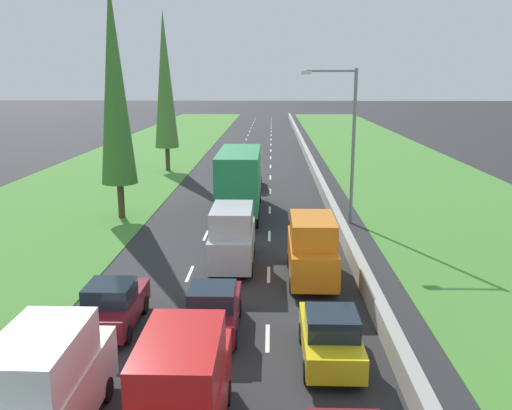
{
  "coord_description": "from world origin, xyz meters",
  "views": [
    {
      "loc": [
        1.84,
        -1.58,
        8.45
      ],
      "look_at": [
        0.86,
        32.34,
        0.49
      ],
      "focal_mm": 38.05,
      "sensor_mm": 36.0,
      "label": 1
    }
  ],
  "objects_px": {
    "street_light_mast": "(348,135)",
    "black_sedan_centre_lane": "(250,177)",
    "maroon_hatchback_centre_lane": "(213,309)",
    "red_van_centre_lane": "(183,390)",
    "maroon_hatchback_left_lane": "(113,305)",
    "green_box_truck_centre_lane": "(240,181)",
    "poplar_tree_second": "(114,84)",
    "silver_van_centre_lane": "(232,236)",
    "white_van_left_lane": "(46,386)",
    "poplar_tree_third": "(165,80)",
    "orange_van_right_lane": "(312,249)",
    "yellow_hatchback_right_lane": "(330,336)"
  },
  "relations": [
    {
      "from": "maroon_hatchback_centre_lane",
      "to": "street_light_mast",
      "type": "relative_size",
      "value": 0.43
    },
    {
      "from": "silver_van_centre_lane",
      "to": "orange_van_right_lane",
      "type": "bearing_deg",
      "value": -26.72
    },
    {
      "from": "orange_van_right_lane",
      "to": "silver_van_centre_lane",
      "type": "bearing_deg",
      "value": 153.28
    },
    {
      "from": "street_light_mast",
      "to": "black_sedan_centre_lane",
      "type": "bearing_deg",
      "value": 119.8
    },
    {
      "from": "silver_van_centre_lane",
      "to": "maroon_hatchback_left_lane",
      "type": "distance_m",
      "value": 7.52
    },
    {
      "from": "black_sedan_centre_lane",
      "to": "poplar_tree_third",
      "type": "height_order",
      "value": "poplar_tree_third"
    },
    {
      "from": "red_van_centre_lane",
      "to": "silver_van_centre_lane",
      "type": "height_order",
      "value": "same"
    },
    {
      "from": "white_van_left_lane",
      "to": "maroon_hatchback_left_lane",
      "type": "relative_size",
      "value": 1.26
    },
    {
      "from": "silver_van_centre_lane",
      "to": "street_light_mast",
      "type": "relative_size",
      "value": 0.54
    },
    {
      "from": "poplar_tree_third",
      "to": "maroon_hatchback_left_lane",
      "type": "bearing_deg",
      "value": -82.58
    },
    {
      "from": "green_box_truck_centre_lane",
      "to": "maroon_hatchback_left_lane",
      "type": "xyz_separation_m",
      "value": [
        -3.48,
        -16.12,
        -1.35
      ]
    },
    {
      "from": "orange_van_right_lane",
      "to": "maroon_hatchback_left_lane",
      "type": "height_order",
      "value": "orange_van_right_lane"
    },
    {
      "from": "yellow_hatchback_right_lane",
      "to": "white_van_left_lane",
      "type": "distance_m",
      "value": 8.07
    },
    {
      "from": "maroon_hatchback_left_lane",
      "to": "red_van_centre_lane",
      "type": "bearing_deg",
      "value": -60.46
    },
    {
      "from": "white_van_left_lane",
      "to": "orange_van_right_lane",
      "type": "distance_m",
      "value": 12.79
    },
    {
      "from": "black_sedan_centre_lane",
      "to": "yellow_hatchback_right_lane",
      "type": "bearing_deg",
      "value": -82.57
    },
    {
      "from": "green_box_truck_centre_lane",
      "to": "silver_van_centre_lane",
      "type": "bearing_deg",
      "value": -88.88
    },
    {
      "from": "green_box_truck_centre_lane",
      "to": "poplar_tree_third",
      "type": "distance_m",
      "value": 19.25
    },
    {
      "from": "silver_van_centre_lane",
      "to": "yellow_hatchback_right_lane",
      "type": "height_order",
      "value": "silver_van_centre_lane"
    },
    {
      "from": "maroon_hatchback_left_lane",
      "to": "poplar_tree_second",
      "type": "relative_size",
      "value": 0.28
    },
    {
      "from": "white_van_left_lane",
      "to": "street_light_mast",
      "type": "distance_m",
      "value": 22.76
    },
    {
      "from": "white_van_left_lane",
      "to": "street_light_mast",
      "type": "relative_size",
      "value": 0.54
    },
    {
      "from": "black_sedan_centre_lane",
      "to": "orange_van_right_lane",
      "type": "relative_size",
      "value": 0.92
    },
    {
      "from": "white_van_left_lane",
      "to": "maroon_hatchback_left_lane",
      "type": "bearing_deg",
      "value": 91.58
    },
    {
      "from": "maroon_hatchback_left_lane",
      "to": "poplar_tree_third",
      "type": "relative_size",
      "value": 0.27
    },
    {
      "from": "red_van_centre_lane",
      "to": "maroon_hatchback_centre_lane",
      "type": "distance_m",
      "value": 5.81
    },
    {
      "from": "green_box_truck_centre_lane",
      "to": "poplar_tree_second",
      "type": "bearing_deg",
      "value": -171.98
    },
    {
      "from": "red_van_centre_lane",
      "to": "maroon_hatchback_left_lane",
      "type": "height_order",
      "value": "red_van_centre_lane"
    },
    {
      "from": "black_sedan_centre_lane",
      "to": "maroon_hatchback_left_lane",
      "type": "xyz_separation_m",
      "value": [
        -3.71,
        -25.0,
        0.02
      ]
    },
    {
      "from": "black_sedan_centre_lane",
      "to": "poplar_tree_second",
      "type": "distance_m",
      "value": 14.42
    },
    {
      "from": "black_sedan_centre_lane",
      "to": "maroon_hatchback_left_lane",
      "type": "height_order",
      "value": "maroon_hatchback_left_lane"
    },
    {
      "from": "yellow_hatchback_right_lane",
      "to": "white_van_left_lane",
      "type": "relative_size",
      "value": 0.8
    },
    {
      "from": "maroon_hatchback_centre_lane",
      "to": "poplar_tree_second",
      "type": "bearing_deg",
      "value": 115.54
    },
    {
      "from": "maroon_hatchback_centre_lane",
      "to": "silver_van_centre_lane",
      "type": "xyz_separation_m",
      "value": [
        0.17,
        6.76,
        0.56
      ]
    },
    {
      "from": "poplar_tree_second",
      "to": "street_light_mast",
      "type": "relative_size",
      "value": 1.56
    },
    {
      "from": "silver_van_centre_lane",
      "to": "white_van_left_lane",
      "type": "xyz_separation_m",
      "value": [
        -3.5,
        -12.47,
        0.0
      ]
    },
    {
      "from": "black_sedan_centre_lane",
      "to": "orange_van_right_lane",
      "type": "bearing_deg",
      "value": -80.3
    },
    {
      "from": "yellow_hatchback_right_lane",
      "to": "black_sedan_centre_lane",
      "type": "xyz_separation_m",
      "value": [
        -3.53,
        27.1,
        -0.02
      ]
    },
    {
      "from": "white_van_left_lane",
      "to": "orange_van_right_lane",
      "type": "height_order",
      "value": "same"
    },
    {
      "from": "orange_van_right_lane",
      "to": "maroon_hatchback_centre_lane",
      "type": "bearing_deg",
      "value": -126.33
    },
    {
      "from": "poplar_tree_third",
      "to": "street_light_mast",
      "type": "xyz_separation_m",
      "value": [
        14.07,
        -18.35,
        -3.02
      ]
    },
    {
      "from": "red_van_centre_lane",
      "to": "street_light_mast",
      "type": "distance_m",
      "value": 21.66
    },
    {
      "from": "green_box_truck_centre_lane",
      "to": "poplar_tree_third",
      "type": "height_order",
      "value": "poplar_tree_third"
    },
    {
      "from": "green_box_truck_centre_lane",
      "to": "maroon_hatchback_left_lane",
      "type": "distance_m",
      "value": 16.55
    },
    {
      "from": "maroon_hatchback_centre_lane",
      "to": "green_box_truck_centre_lane",
      "type": "xyz_separation_m",
      "value": [
        -0.01,
        16.34,
        1.35
      ]
    },
    {
      "from": "silver_van_centre_lane",
      "to": "white_van_left_lane",
      "type": "relative_size",
      "value": 1.0
    },
    {
      "from": "red_van_centre_lane",
      "to": "poplar_tree_third",
      "type": "height_order",
      "value": "poplar_tree_third"
    },
    {
      "from": "white_van_left_lane",
      "to": "maroon_hatchback_left_lane",
      "type": "height_order",
      "value": "white_van_left_lane"
    },
    {
      "from": "poplar_tree_second",
      "to": "maroon_hatchback_left_lane",
      "type": "bearing_deg",
      "value": -75.77
    },
    {
      "from": "silver_van_centre_lane",
      "to": "maroon_hatchback_centre_lane",
      "type": "bearing_deg",
      "value": -91.48
    }
  ]
}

